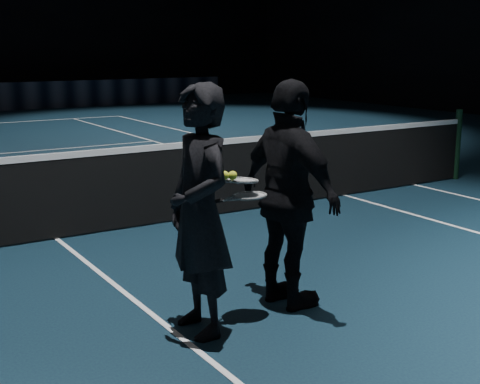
# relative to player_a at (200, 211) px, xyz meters

# --- Properties ---
(floor) EXTENTS (36.00, 36.00, 0.00)m
(floor) POSITION_rel_player_a_xyz_m (-0.19, 2.94, -0.91)
(floor) COLOR black
(floor) RESTS_ON ground
(court_lines) EXTENTS (10.98, 23.78, 0.01)m
(court_lines) POSITION_rel_player_a_xyz_m (-0.19, 2.94, -0.91)
(court_lines) COLOR white
(court_lines) RESTS_ON floor
(net_post_right) EXTENTS (0.10, 0.10, 1.10)m
(net_post_right) POSITION_rel_player_a_xyz_m (6.21, 2.94, -0.36)
(net_post_right) COLOR black
(net_post_right) RESTS_ON floor
(net_mesh) EXTENTS (12.80, 0.02, 0.86)m
(net_mesh) POSITION_rel_player_a_xyz_m (-0.19, 2.94, -0.46)
(net_mesh) COLOR black
(net_mesh) RESTS_ON floor
(net_tape) EXTENTS (12.80, 0.03, 0.07)m
(net_tape) POSITION_rel_player_a_xyz_m (-0.19, 2.94, 0.00)
(net_tape) COLOR white
(net_tape) RESTS_ON net_mesh
(player_a) EXTENTS (0.45, 0.67, 1.83)m
(player_a) POSITION_rel_player_a_xyz_m (0.00, 0.00, 0.00)
(player_a) COLOR black
(player_a) RESTS_ON floor
(player_b) EXTENTS (0.54, 1.11, 1.83)m
(player_b) POSITION_rel_player_a_xyz_m (0.85, 0.07, 0.00)
(player_b) COLOR black
(player_b) RESTS_ON floor
(racket_lower) EXTENTS (0.70, 0.28, 0.03)m
(racket_lower) POSITION_rel_player_a_xyz_m (0.45, 0.04, 0.05)
(racket_lower) COLOR black
(racket_lower) RESTS_ON player_a
(racket_upper) EXTENTS (0.71, 0.32, 0.10)m
(racket_upper) POSITION_rel_player_a_xyz_m (0.40, 0.07, 0.17)
(racket_upper) COLOR black
(racket_upper) RESTS_ON player_b
(tennis_balls) EXTENTS (0.12, 0.10, 0.12)m
(tennis_balls) POSITION_rel_player_a_xyz_m (0.25, 0.03, 0.25)
(tennis_balls) COLOR #C7D92E
(tennis_balls) RESTS_ON racket_upper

